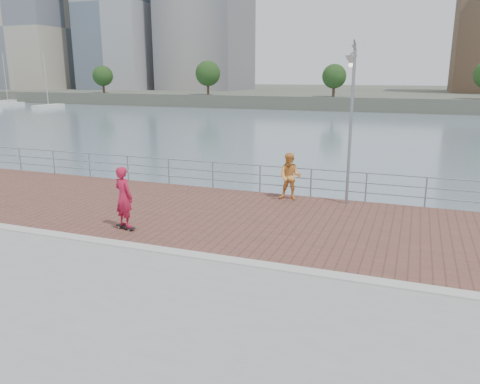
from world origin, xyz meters
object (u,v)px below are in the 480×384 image
(guardrail, at_px, (285,178))
(bystander, at_px, (290,177))
(street_lamp, at_px, (351,96))
(skateboarder, at_px, (124,197))

(guardrail, bearing_deg, bystander, -61.84)
(street_lamp, relative_size, skateboarder, 2.95)
(guardrail, height_order, street_lamp, street_lamp)
(skateboarder, distance_m, bystander, 6.36)
(street_lamp, xyz_separation_m, bystander, (-2.08, 0.19, -2.98))
(skateboarder, height_order, bystander, skateboarder)
(street_lamp, bearing_deg, skateboarder, -140.26)
(guardrail, distance_m, street_lamp, 4.13)
(guardrail, xyz_separation_m, street_lamp, (2.46, -0.90, 3.19))
(skateboarder, bearing_deg, guardrail, -102.85)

